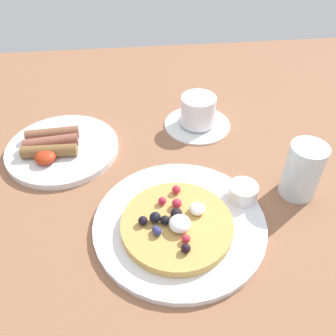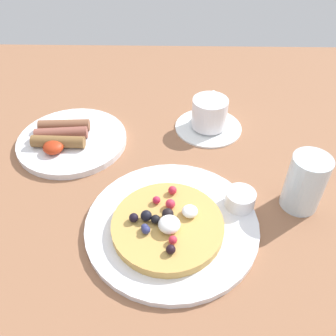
% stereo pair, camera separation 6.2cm
% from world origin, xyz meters
% --- Properties ---
extents(ground_plane, '(1.62, 1.33, 0.03)m').
position_xyz_m(ground_plane, '(0.00, 0.00, -0.01)').
color(ground_plane, '#8F5F43').
extents(pancake_plate, '(0.29, 0.29, 0.01)m').
position_xyz_m(pancake_plate, '(0.06, -0.06, 0.01)').
color(pancake_plate, white).
rests_on(pancake_plate, ground_plane).
extents(pancake_with_berries, '(0.18, 0.18, 0.04)m').
position_xyz_m(pancake_with_berries, '(0.05, -0.08, 0.02)').
color(pancake_with_berries, tan).
rests_on(pancake_with_berries, pancake_plate).
extents(syrup_ramekin, '(0.05, 0.05, 0.03)m').
position_xyz_m(syrup_ramekin, '(0.18, -0.02, 0.03)').
color(syrup_ramekin, white).
rests_on(syrup_ramekin, pancake_plate).
extents(breakfast_plate, '(0.23, 0.23, 0.01)m').
position_xyz_m(breakfast_plate, '(-0.15, 0.16, 0.01)').
color(breakfast_plate, white).
rests_on(breakfast_plate, ground_plane).
extents(fried_breakfast, '(0.11, 0.13, 0.03)m').
position_xyz_m(fried_breakfast, '(-0.18, 0.16, 0.03)').
color(fried_breakfast, brown).
rests_on(fried_breakfast, breakfast_plate).
extents(coffee_saucer, '(0.15, 0.15, 0.01)m').
position_xyz_m(coffee_saucer, '(0.14, 0.22, 0.00)').
color(coffee_saucer, white).
rests_on(coffee_saucer, ground_plane).
extents(coffee_cup, '(0.08, 0.11, 0.06)m').
position_xyz_m(coffee_cup, '(0.14, 0.22, 0.04)').
color(coffee_cup, white).
rests_on(coffee_cup, coffee_saucer).
extents(water_glass, '(0.06, 0.06, 0.11)m').
position_xyz_m(water_glass, '(0.28, -0.01, 0.05)').
color(water_glass, silver).
rests_on(water_glass, ground_plane).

